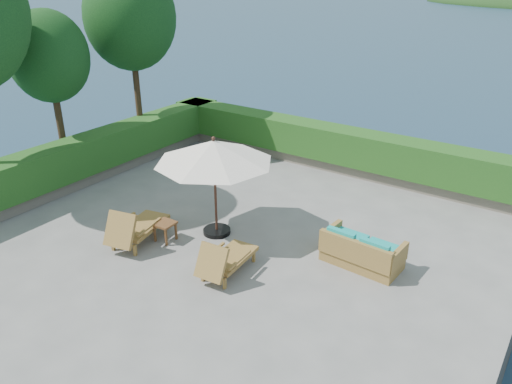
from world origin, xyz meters
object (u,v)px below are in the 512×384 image
Objects in this scene: wicker_loveseat at (361,252)px; lounge_right at (225,259)px; patio_umbrella at (214,153)px; lounge_left at (135,227)px; side_table at (165,226)px.

lounge_right is at bearing -135.08° from wicker_loveseat.
lounge_left is at bearing -131.04° from patio_umbrella.
lounge_left reaches higher than wicker_loveseat.
side_table is (-2.00, 0.33, 0.01)m from lounge_right.
patio_umbrella is 2.45m from lounge_right.
lounge_left is 1.14× the size of lounge_right.
patio_umbrella is at bearing 129.71° from lounge_right.
lounge_left is 1.05× the size of wicker_loveseat.
wicker_loveseat is (4.64, 2.05, -0.09)m from lounge_left.
patio_umbrella is at bearing -165.95° from wicker_loveseat.
patio_umbrella reaches higher than wicker_loveseat.
lounge_right is (1.24, -1.28, -1.68)m from patio_umbrella.
side_table is (0.47, 0.47, -0.02)m from lounge_left.
lounge_right is 0.92× the size of wicker_loveseat.
lounge_right is 2.89m from wicker_loveseat.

